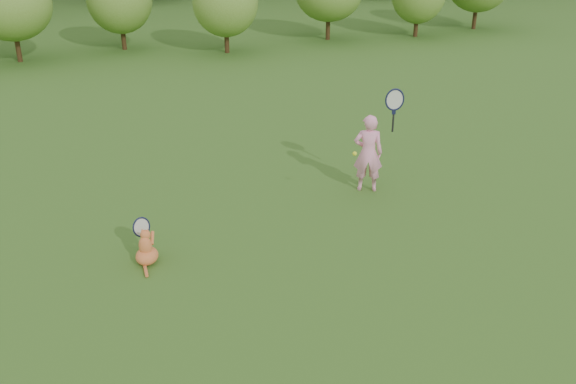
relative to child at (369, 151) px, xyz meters
name	(u,v)px	position (x,y,z in m)	size (l,w,h in m)	color
ground	(289,268)	(-1.85, -2.01, -0.67)	(100.00, 100.00, 0.00)	#205518
shrub_row	(177,3)	(-1.85, 10.99, 0.73)	(28.00, 3.00, 2.80)	#5B7E27
child	(369,151)	(0.00, 0.00, 0.00)	(0.74, 0.44, 1.91)	#FF98BC
cat	(146,245)	(-3.60, -1.39, -0.42)	(0.48, 0.67, 0.67)	#CB6627
tennis_ball	(355,154)	(-0.53, -0.75, 0.30)	(0.06, 0.06, 0.06)	yellow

